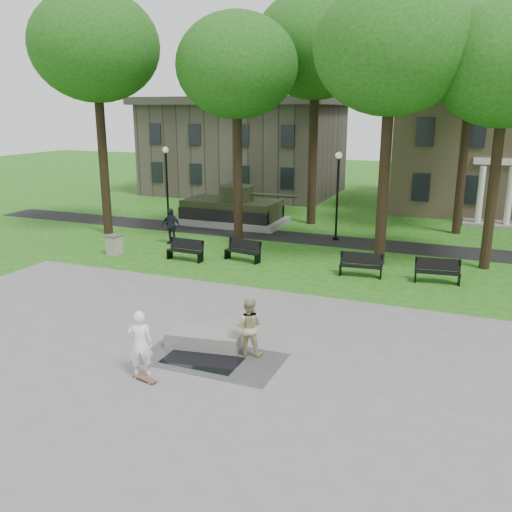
{
  "coord_description": "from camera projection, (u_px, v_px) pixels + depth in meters",
  "views": [
    {
      "loc": [
        7.33,
        -15.9,
        6.89
      ],
      "look_at": [
        -0.3,
        2.78,
        1.4
      ],
      "focal_mm": 38.0,
      "sensor_mm": 36.0,
      "label": 1
    }
  ],
  "objects": [
    {
      "name": "lamp_mid",
      "position": [
        338.0,
        189.0,
        28.76
      ],
      "size": [
        0.36,
        0.36,
        4.73
      ],
      "color": "black",
      "rests_on": "ground"
    },
    {
      "name": "building_left",
      "position": [
        245.0,
        150.0,
        45.43
      ],
      "size": [
        15.0,
        10.0,
        7.2
      ],
      "primitive_type": "cube",
      "color": "#4C443D",
      "rests_on": "ground"
    },
    {
      "name": "tree_1",
      "position": [
        237.0,
        67.0,
        27.36
      ],
      "size": [
        6.2,
        6.2,
        11.63
      ],
      "color": "black",
      "rests_on": "ground"
    },
    {
      "name": "tree_4",
      "position": [
        316.0,
        46.0,
        30.98
      ],
      "size": [
        7.2,
        7.2,
        13.5
      ],
      "color": "black",
      "rests_on": "ground"
    },
    {
      "name": "ground",
      "position": [
        234.0,
        315.0,
        18.69
      ],
      "size": [
        120.0,
        120.0,
        0.0
      ],
      "primitive_type": "plane",
      "color": "#205012",
      "rests_on": "ground"
    },
    {
      "name": "trash_bin",
      "position": [
        114.0,
        245.0,
        26.46
      ],
      "size": [
        0.74,
        0.74,
        0.96
      ],
      "rotation": [
        0.0,
        0.0,
        -0.13
      ],
      "color": "#A49987",
      "rests_on": "ground"
    },
    {
      "name": "plaza",
      "position": [
        155.0,
        380.0,
        14.22
      ],
      "size": [
        22.0,
        16.0,
        0.02
      ],
      "primitive_type": "cube",
      "color": "gray",
      "rests_on": "ground"
    },
    {
      "name": "concrete_block",
      "position": [
        205.0,
        339.0,
        16.22
      ],
      "size": [
        2.33,
        1.33,
        0.45
      ],
      "primitive_type": "cube",
      "rotation": [
        0.0,
        0.0,
        0.16
      ],
      "color": "gray",
      "rests_on": "plaza"
    },
    {
      "name": "skateboard",
      "position": [
        145.0,
        379.0,
        14.18
      ],
      "size": [
        0.81,
        0.38,
        0.07
      ],
      "primitive_type": "cube",
      "rotation": [
        0.0,
        0.0,
        -0.24
      ],
      "color": "brown",
      "rests_on": "plaza"
    },
    {
      "name": "footpath",
      "position": [
        325.0,
        240.0,
        29.41
      ],
      "size": [
        44.0,
        2.6,
        0.01
      ],
      "primitive_type": "cube",
      "color": "black",
      "rests_on": "ground"
    },
    {
      "name": "lamp_left",
      "position": [
        167.0,
        179.0,
        32.59
      ],
      "size": [
        0.36,
        0.36,
        4.73
      ],
      "color": "black",
      "rests_on": "ground"
    },
    {
      "name": "puddle",
      "position": [
        202.0,
        360.0,
        15.32
      ],
      "size": [
        2.2,
        1.2,
        0.0
      ],
      "primitive_type": "cube",
      "color": "black",
      "rests_on": "plaza"
    },
    {
      "name": "tree_5",
      "position": [
        474.0,
        54.0,
        28.52
      ],
      "size": [
        6.4,
        6.4,
        12.44
      ],
      "color": "black",
      "rests_on": "ground"
    },
    {
      "name": "friend_watching",
      "position": [
        249.0,
        327.0,
        15.48
      ],
      "size": [
        0.94,
        0.8,
        1.71
      ],
      "primitive_type": "imported",
      "rotation": [
        0.0,
        0.0,
        3.34
      ],
      "color": "tan",
      "rests_on": "plaza"
    },
    {
      "name": "park_bench_0",
      "position": [
        186.0,
        249.0,
        25.44
      ],
      "size": [
        1.82,
        0.62,
        1.0
      ],
      "rotation": [
        0.0,
        0.0,
        -0.05
      ],
      "color": "black",
      "rests_on": "ground"
    },
    {
      "name": "tree_3",
      "position": [
        507.0,
        66.0,
        22.0
      ],
      "size": [
        6.0,
        6.0,
        11.19
      ],
      "color": "black",
      "rests_on": "ground"
    },
    {
      "name": "park_bench_2",
      "position": [
        361.0,
        264.0,
        22.98
      ],
      "size": [
        1.84,
        0.7,
        1.0
      ],
      "rotation": [
        0.0,
        0.0,
        0.1
      ],
      "color": "black",
      "rests_on": "ground"
    },
    {
      "name": "tank_monument",
      "position": [
        232.0,
        210.0,
        33.33
      ],
      "size": [
        7.45,
        3.4,
        2.4
      ],
      "color": "gray",
      "rests_on": "ground"
    },
    {
      "name": "pedestrian_walker",
      "position": [
        171.0,
        226.0,
        28.44
      ],
      "size": [
        1.11,
        0.46,
        1.89
      ],
      "primitive_type": "imported",
      "rotation": [
        0.0,
        0.0,
        -0.0
      ],
      "color": "black",
      "rests_on": "ground"
    },
    {
      "name": "park_bench_3",
      "position": [
        438.0,
        270.0,
        22.11
      ],
      "size": [
        1.84,
        0.75,
        1.0
      ],
      "rotation": [
        0.0,
        0.0,
        0.13
      ],
      "color": "black",
      "rests_on": "ground"
    },
    {
      "name": "skateboarder",
      "position": [
        140.0,
        344.0,
        14.21
      ],
      "size": [
        0.79,
        0.68,
        1.84
      ],
      "primitive_type": "imported",
      "rotation": [
        0.0,
        0.0,
        3.56
      ],
      "color": "white",
      "rests_on": "plaza"
    },
    {
      "name": "tree_0",
      "position": [
        95.0,
        47.0,
        28.48
      ],
      "size": [
        6.8,
        6.8,
        12.97
      ],
      "color": "black",
      "rests_on": "ground"
    },
    {
      "name": "park_bench_1",
      "position": [
        243.0,
        250.0,
        25.33
      ],
      "size": [
        1.85,
        0.86,
        1.0
      ],
      "rotation": [
        0.0,
        0.0,
        -0.19
      ],
      "color": "black",
      "rests_on": "ground"
    },
    {
      "name": "tree_2",
      "position": [
        392.0,
        49.0,
        22.56
      ],
      "size": [
        6.6,
        6.6,
        12.16
      ],
      "color": "black",
      "rests_on": "ground"
    }
  ]
}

